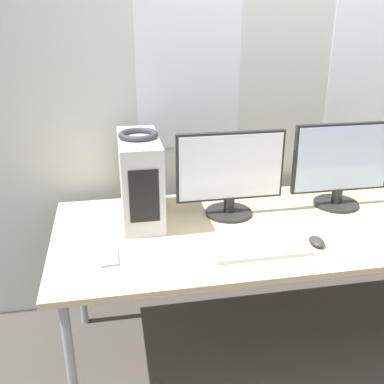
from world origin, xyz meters
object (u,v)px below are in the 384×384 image
monitor_right_near (341,165)px  mouse (317,242)px  cell_phone (109,258)px  monitor_main (230,174)px  keyboard (252,250)px  headphones (138,135)px  pc_tower (140,179)px

monitor_right_near → mouse: (-0.30, -0.39, -0.21)m
monitor_right_near → cell_phone: monitor_right_near is taller
monitor_main → keyboard: size_ratio=1.09×
cell_phone → keyboard: bearing=-7.8°
monitor_right_near → keyboard: bearing=-146.0°
monitor_right_near → keyboard: size_ratio=1.06×
keyboard → monitor_right_near: bearing=34.0°
monitor_main → monitor_right_near: monitor_right_near is taller
keyboard → cell_phone: keyboard is taller
monitor_main → mouse: (0.30, -0.39, -0.20)m
cell_phone → monitor_right_near: bearing=13.7°
keyboard → cell_phone: 0.61m
mouse → cell_phone: bearing=177.1°
keyboard → mouse: (0.31, 0.01, 0.01)m
monitor_right_near → cell_phone: bearing=-164.0°
monitor_main → mouse: monitor_main is taller
monitor_main → mouse: size_ratio=5.51×
headphones → keyboard: 0.76m
monitor_main → cell_phone: size_ratio=4.02×
monitor_right_near → mouse: monitor_right_near is taller
headphones → monitor_main: headphones is taller
monitor_main → keyboard: 0.45m
pc_tower → monitor_right_near: (1.04, -0.04, 0.02)m
cell_phone → monitor_main: bearing=26.8°
monitor_right_near → headphones: bearing=177.7°
keyboard → cell_phone: bearing=174.5°
headphones → mouse: 0.96m
pc_tower → headphones: (0.00, 0.00, 0.22)m
monitor_main → cell_phone: bearing=-150.9°
monitor_main → headphones: bearing=173.9°
headphones → mouse: bearing=-30.2°
monitor_right_near → pc_tower: bearing=177.7°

